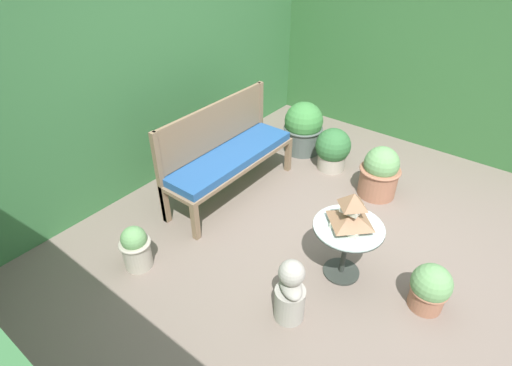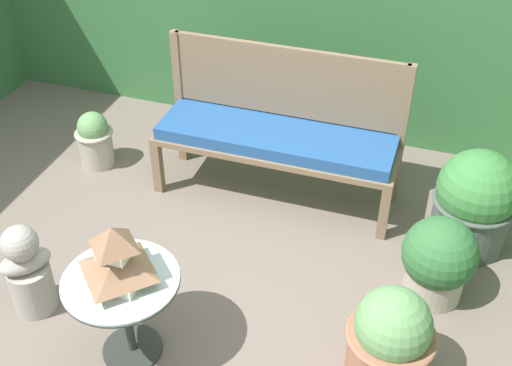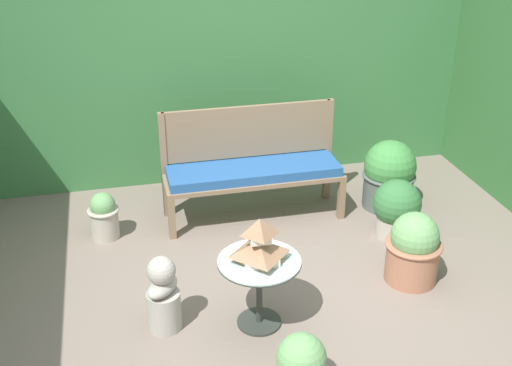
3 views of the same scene
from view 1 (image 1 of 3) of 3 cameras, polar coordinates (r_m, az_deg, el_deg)
The scene contains 13 objects.
ground at distance 3.88m, azimuth 9.41°, elevation -8.74°, with size 30.00×30.00×0.00m, color #75665B.
foliage_hedge_back at distance 4.86m, azimuth -17.86°, elevation 14.92°, with size 6.40×1.02×2.24m, color #38703D.
foliage_hedge_right at distance 5.86m, azimuth 22.71°, elevation 15.59°, with size 0.70×3.72×1.94m, color #336633.
garden_bench at distance 4.24m, azimuth -3.51°, elevation 3.34°, with size 1.61×0.48×0.51m.
bench_backrest at distance 4.24m, azimuth -5.91°, elevation 7.53°, with size 1.61×0.06×1.01m.
patio_table at distance 3.38m, azimuth 12.87°, elevation -7.54°, with size 0.58×0.58×0.53m.
pagoda_birdhouse at distance 3.22m, azimuth 13.44°, elevation -4.20°, with size 0.31×0.31×0.33m.
garden_bust at distance 3.10m, azimuth 4.92°, elevation -15.30°, with size 0.30×0.32×0.58m.
potted_plant_table_far at distance 4.51m, azimuth 17.26°, elevation 1.41°, with size 0.44×0.44×0.58m.
potted_plant_patio_mid at distance 3.47m, azimuth 23.60°, elevation -13.56°, with size 0.31×0.31×0.41m.
potted_plant_table_near at distance 5.16m, azimuth 6.77°, elevation 7.80°, with size 0.50×0.50×0.66m.
potted_plant_path_edge at distance 4.86m, azimuth 10.90°, elevation 4.73°, with size 0.42×0.42×0.52m.
potted_plant_bench_left at distance 3.65m, azimuth -16.81°, elevation -8.81°, with size 0.28×0.28×0.43m.
Camera 1 is at (-2.57, -1.22, 2.63)m, focal length 28.00 mm.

